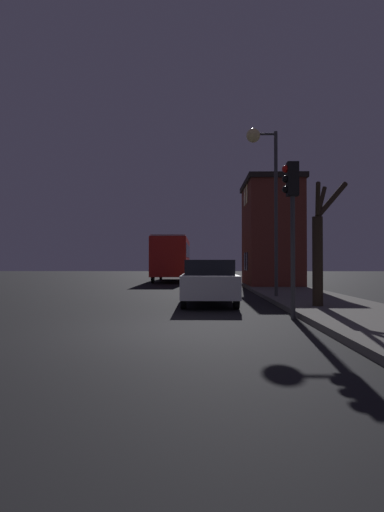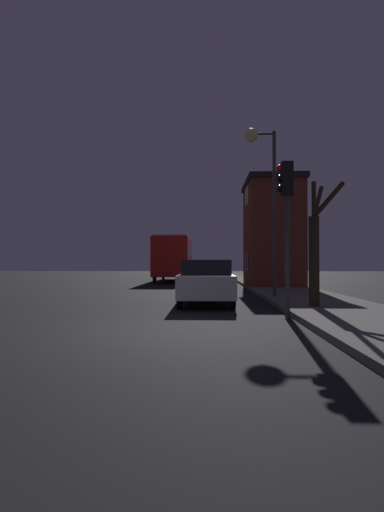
{
  "view_description": "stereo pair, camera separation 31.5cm",
  "coord_description": "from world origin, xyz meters",
  "px_view_note": "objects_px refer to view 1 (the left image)",
  "views": [
    {
      "loc": [
        0.72,
        -8.65,
        1.49
      ],
      "look_at": [
        0.29,
        12.1,
        1.83
      ],
      "focal_mm": 28.0,
      "sensor_mm": 36.0,
      "label": 1
    },
    {
      "loc": [
        1.04,
        -8.64,
        1.49
      ],
      "look_at": [
        0.29,
        12.1,
        1.83
      ],
      "focal_mm": 28.0,
      "sensor_mm": 36.0,
      "label": 2
    }
  ],
  "objects_px": {
    "traffic_light": "(291,206)",
    "bare_tree": "(319,247)",
    "streetlamp": "(263,168)",
    "bus": "(172,255)",
    "car_near_lane": "(209,281)",
    "car_mid_lane": "(203,275)"
  },
  "relations": [
    {
      "from": "traffic_light",
      "to": "bare_tree",
      "type": "relative_size",
      "value": 1.06
    },
    {
      "from": "streetlamp",
      "to": "traffic_light",
      "type": "bearing_deg",
      "value": -91.05
    },
    {
      "from": "bus",
      "to": "car_near_lane",
      "type": "xyz_separation_m",
      "value": [
        2.58,
        -17.59,
        -1.23
      ]
    },
    {
      "from": "streetlamp",
      "to": "car_mid_lane",
      "type": "xyz_separation_m",
      "value": [
        -2.37,
        7.17,
        -4.52
      ]
    },
    {
      "from": "traffic_light",
      "to": "car_near_lane",
      "type": "height_order",
      "value": "traffic_light"
    },
    {
      "from": "car_mid_lane",
      "to": "bus",
      "type": "bearing_deg",
      "value": 105.42
    },
    {
      "from": "traffic_light",
      "to": "streetlamp",
      "type": "bearing_deg",
      "value": 88.95
    },
    {
      "from": "car_near_lane",
      "to": "bus",
      "type": "bearing_deg",
      "value": 98.34
    },
    {
      "from": "bare_tree",
      "to": "car_mid_lane",
      "type": "distance_m",
      "value": 11.36
    },
    {
      "from": "streetlamp",
      "to": "car_mid_lane",
      "type": "bearing_deg",
      "value": 108.29
    },
    {
      "from": "bus",
      "to": "car_near_lane",
      "type": "height_order",
      "value": "bus"
    },
    {
      "from": "bare_tree",
      "to": "bus",
      "type": "relative_size",
      "value": 0.43
    },
    {
      "from": "car_near_lane",
      "to": "car_mid_lane",
      "type": "bearing_deg",
      "value": 91.09
    },
    {
      "from": "streetlamp",
      "to": "car_near_lane",
      "type": "bearing_deg",
      "value": -142.6
    },
    {
      "from": "streetlamp",
      "to": "bus",
      "type": "bearing_deg",
      "value": 106.72
    },
    {
      "from": "streetlamp",
      "to": "traffic_light",
      "type": "distance_m",
      "value": 5.87
    },
    {
      "from": "streetlamp",
      "to": "bus",
      "type": "xyz_separation_m",
      "value": [
        -4.78,
        15.9,
        -3.23
      ]
    },
    {
      "from": "bus",
      "to": "streetlamp",
      "type": "bearing_deg",
      "value": -73.28
    },
    {
      "from": "bare_tree",
      "to": "bus",
      "type": "height_order",
      "value": "bare_tree"
    },
    {
      "from": "bus",
      "to": "car_mid_lane",
      "type": "relative_size",
      "value": 2.2
    },
    {
      "from": "streetlamp",
      "to": "traffic_light",
      "type": "height_order",
      "value": "streetlamp"
    },
    {
      "from": "streetlamp",
      "to": "bare_tree",
      "type": "xyz_separation_m",
      "value": [
        1.18,
        -3.55,
        -3.31
      ]
    }
  ]
}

